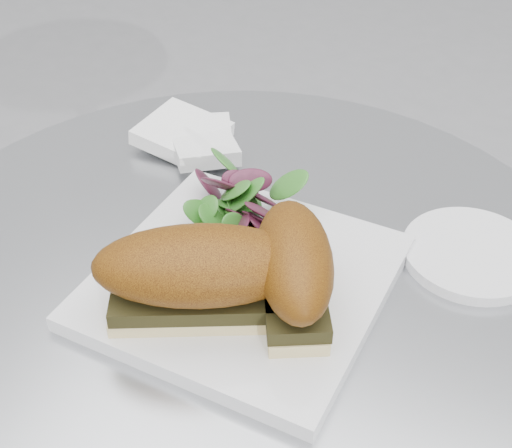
{
  "coord_description": "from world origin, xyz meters",
  "views": [
    {
      "loc": [
        0.22,
        -0.44,
        1.19
      ],
      "look_at": [
        0.01,
        0.03,
        0.77
      ],
      "focal_mm": 50.0,
      "sensor_mm": 36.0,
      "label": 1
    }
  ],
  "objects_px": {
    "sandwich_left": "(201,273)",
    "saucer": "(472,254)",
    "sandwich_right": "(294,267)",
    "plate": "(243,281)"
  },
  "relations": [
    {
      "from": "sandwich_left",
      "to": "sandwich_right",
      "type": "height_order",
      "value": "same"
    },
    {
      "from": "saucer",
      "to": "sandwich_right",
      "type": "bearing_deg",
      "value": -132.35
    },
    {
      "from": "sandwich_left",
      "to": "saucer",
      "type": "distance_m",
      "value": 0.27
    },
    {
      "from": "saucer",
      "to": "plate",
      "type": "bearing_deg",
      "value": -145.47
    },
    {
      "from": "plate",
      "to": "sandwich_left",
      "type": "relative_size",
      "value": 1.26
    },
    {
      "from": "plate",
      "to": "sandwich_right",
      "type": "height_order",
      "value": "sandwich_right"
    },
    {
      "from": "sandwich_right",
      "to": "saucer",
      "type": "relative_size",
      "value": 1.16
    },
    {
      "from": "plate",
      "to": "saucer",
      "type": "bearing_deg",
      "value": 34.53
    },
    {
      "from": "plate",
      "to": "sandwich_right",
      "type": "xyz_separation_m",
      "value": [
        0.05,
        -0.02,
        0.05
      ]
    },
    {
      "from": "sandwich_left",
      "to": "saucer",
      "type": "bearing_deg",
      "value": 16.56
    }
  ]
}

